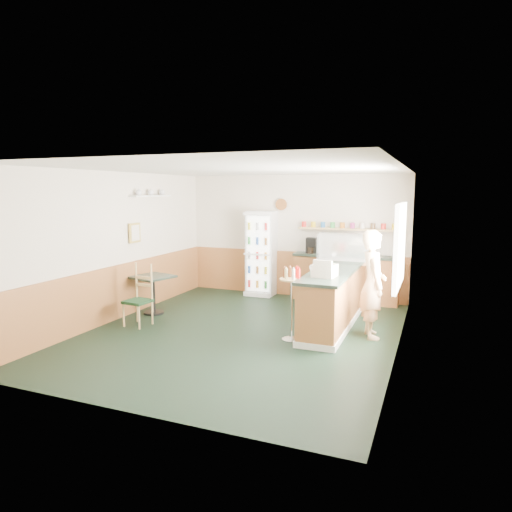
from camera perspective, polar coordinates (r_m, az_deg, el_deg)
The scene contains 13 objects.
ground at distance 7.76m, azimuth -1.85°, elevation -9.52°, with size 6.00×6.00×0.00m, color black.
room_envelope at distance 8.19m, azimuth -1.31°, elevation 2.34°, with size 5.04×6.02×2.72m.
service_counter at distance 8.23m, azimuth 9.87°, elevation -5.27°, with size 0.68×3.01×1.01m.
back_counter at distance 9.90m, azimuth 11.04°, elevation -2.48°, with size 2.24×0.42×1.69m.
drinks_fridge at distance 10.29m, azimuth 0.62°, elevation 0.32°, with size 0.63×0.53×1.90m.
display_case at distance 8.74m, azimuth 10.92°, elevation 0.94°, with size 0.95×0.50×0.54m.
cash_register at distance 7.27m, azimuth 8.58°, elevation -1.82°, with size 0.34×0.35×0.19m, color beige.
shopkeeper at distance 7.55m, azimuth 14.37°, elevation -3.44°, with size 0.58×0.42×1.74m, color tan.
condiment_stand at distance 7.20m, azimuth 4.44°, elevation -4.75°, with size 0.37×0.37×1.16m.
newspaper_rack at distance 8.17m, azimuth 7.30°, elevation -3.94°, with size 0.09×0.42×0.85m.
cafe_table at distance 8.99m, azimuth -12.76°, elevation -3.81°, with size 0.84×0.84×0.74m.
cafe_chair at distance 8.33m, azimuth -14.26°, elevation -4.50°, with size 0.44×0.44×1.08m.
dog_doorstop at distance 8.21m, azimuth 5.85°, elevation -7.63°, with size 0.22×0.29×0.27m.
Camera 1 is at (2.96, -6.77, 2.36)m, focal length 32.00 mm.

